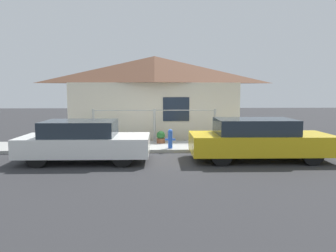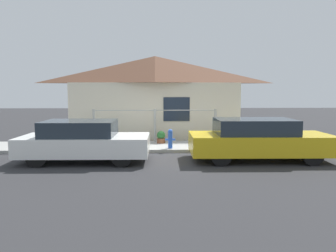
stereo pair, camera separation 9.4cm
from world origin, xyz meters
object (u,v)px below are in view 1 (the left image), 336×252
car_left (84,141)px  potted_plant_by_fence (103,134)px  fire_hydrant (170,138)px  potted_plant_near_hydrant (161,137)px  car_right (258,139)px

car_left → potted_plant_by_fence: (0.11, 2.98, -0.20)m
car_left → fire_hydrant: 3.08m
potted_plant_by_fence → potted_plant_near_hydrant: bearing=-6.8°
fire_hydrant → car_right: bearing=-30.7°
car_right → potted_plant_by_fence: bearing=150.9°
car_left → car_right: size_ratio=0.90×
car_right → potted_plant_by_fence: car_right is taller
potted_plant_near_hydrant → potted_plant_by_fence: (-2.24, 0.27, 0.08)m
car_right → potted_plant_near_hydrant: bearing=138.0°
potted_plant_near_hydrant → car_right: bearing=-42.9°
potted_plant_near_hydrant → car_left: bearing=-130.8°
car_left → fire_hydrant: bearing=31.1°
car_right → fire_hydrant: (-2.62, 1.55, -0.18)m
car_left → car_right: (5.27, 0.00, 0.02)m
fire_hydrant → potted_plant_by_fence: size_ratio=1.18×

